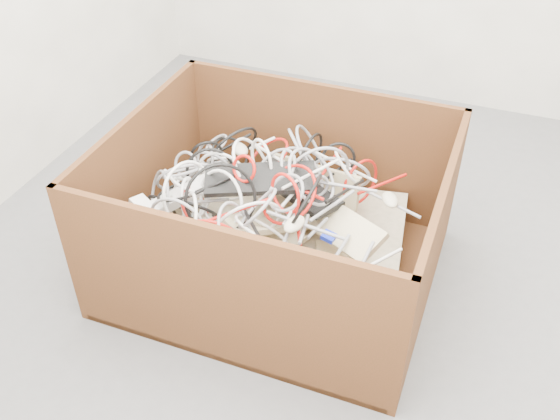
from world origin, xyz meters
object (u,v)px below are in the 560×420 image
(power_strip_left, at_px, (187,193))
(vga_plug, at_px, (329,237))
(cardboard_box, at_px, (274,242))
(power_strip_right, at_px, (160,224))

(power_strip_left, relative_size, vga_plug, 6.96)
(power_strip_left, bearing_deg, cardboard_box, -29.47)
(power_strip_right, distance_m, vga_plug, 0.61)
(cardboard_box, distance_m, power_strip_left, 0.39)
(power_strip_left, distance_m, power_strip_right, 0.16)
(cardboard_box, bearing_deg, power_strip_right, -145.05)
(cardboard_box, relative_size, power_strip_right, 3.93)
(cardboard_box, height_order, power_strip_left, cardboard_box)
(power_strip_right, bearing_deg, power_strip_left, 101.16)
(power_strip_left, distance_m, vga_plug, 0.56)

